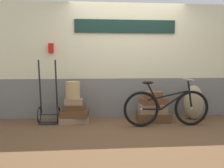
{
  "coord_description": "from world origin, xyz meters",
  "views": [
    {
      "loc": [
        -0.8,
        -4.42,
        1.25
      ],
      "look_at": [
        -0.39,
        0.24,
        0.79
      ],
      "focal_mm": 37.96,
      "sensor_mm": 36.0,
      "label": 1
    }
  ],
  "objects_px": {
    "suitcase_2": "(75,107)",
    "suitcase_7": "(153,95)",
    "suitcase_6": "(153,101)",
    "bicycle": "(166,107)",
    "suitcase_3": "(74,102)",
    "suitcase_5": "(153,108)",
    "burlap_sack": "(194,102)",
    "luggage_trolley": "(49,109)",
    "suitcase_1": "(75,113)",
    "wicker_basket": "(73,90)",
    "suitcase_0": "(74,120)",
    "suitcase_4": "(153,117)"
  },
  "relations": [
    {
      "from": "burlap_sack",
      "to": "suitcase_5",
      "type": "bearing_deg",
      "value": -175.15
    },
    {
      "from": "luggage_trolley",
      "to": "burlap_sack",
      "type": "height_order",
      "value": "luggage_trolley"
    },
    {
      "from": "suitcase_4",
      "to": "wicker_basket",
      "type": "distance_m",
      "value": 1.75
    },
    {
      "from": "luggage_trolley",
      "to": "burlap_sack",
      "type": "xyz_separation_m",
      "value": [
        3.04,
        0.01,
        0.09
      ]
    },
    {
      "from": "suitcase_1",
      "to": "suitcase_4",
      "type": "distance_m",
      "value": 1.63
    },
    {
      "from": "suitcase_7",
      "to": "luggage_trolley",
      "type": "relative_size",
      "value": 0.28
    },
    {
      "from": "suitcase_3",
      "to": "suitcase_7",
      "type": "relative_size",
      "value": 0.99
    },
    {
      "from": "suitcase_2",
      "to": "burlap_sack",
      "type": "xyz_separation_m",
      "value": [
        2.51,
        0.09,
        0.05
      ]
    },
    {
      "from": "suitcase_4",
      "to": "suitcase_5",
      "type": "bearing_deg",
      "value": -124.48
    },
    {
      "from": "suitcase_7",
      "to": "suitcase_6",
      "type": "bearing_deg",
      "value": 61.3
    },
    {
      "from": "suitcase_6",
      "to": "suitcase_5",
      "type": "bearing_deg",
      "value": -133.54
    },
    {
      "from": "luggage_trolley",
      "to": "burlap_sack",
      "type": "bearing_deg",
      "value": 0.19
    },
    {
      "from": "suitcase_2",
      "to": "luggage_trolley",
      "type": "xyz_separation_m",
      "value": [
        -0.53,
        0.08,
        -0.04
      ]
    },
    {
      "from": "suitcase_1",
      "to": "wicker_basket",
      "type": "distance_m",
      "value": 0.48
    },
    {
      "from": "suitcase_0",
      "to": "suitcase_7",
      "type": "bearing_deg",
      "value": -8.07
    },
    {
      "from": "wicker_basket",
      "to": "bicycle",
      "type": "bearing_deg",
      "value": -12.6
    },
    {
      "from": "suitcase_6",
      "to": "luggage_trolley",
      "type": "distance_m",
      "value": 2.16
    },
    {
      "from": "suitcase_4",
      "to": "suitcase_7",
      "type": "relative_size",
      "value": 1.87
    },
    {
      "from": "suitcase_2",
      "to": "suitcase_1",
      "type": "bearing_deg",
      "value": 103.76
    },
    {
      "from": "bicycle",
      "to": "suitcase_6",
      "type": "bearing_deg",
      "value": 109.23
    },
    {
      "from": "wicker_basket",
      "to": "suitcase_0",
      "type": "bearing_deg",
      "value": 81.71
    },
    {
      "from": "suitcase_6",
      "to": "suitcase_0",
      "type": "bearing_deg",
      "value": 173.55
    },
    {
      "from": "suitcase_0",
      "to": "burlap_sack",
      "type": "distance_m",
      "value": 2.56
    },
    {
      "from": "suitcase_0",
      "to": "suitcase_3",
      "type": "relative_size",
      "value": 1.64
    },
    {
      "from": "suitcase_1",
      "to": "suitcase_3",
      "type": "relative_size",
      "value": 1.49
    },
    {
      "from": "suitcase_7",
      "to": "luggage_trolley",
      "type": "xyz_separation_m",
      "value": [
        -2.13,
        0.07,
        -0.28
      ]
    },
    {
      "from": "suitcase_0",
      "to": "bicycle",
      "type": "bearing_deg",
      "value": -19.74
    },
    {
      "from": "luggage_trolley",
      "to": "suitcase_5",
      "type": "bearing_deg",
      "value": -1.81
    },
    {
      "from": "suitcase_3",
      "to": "suitcase_7",
      "type": "xyz_separation_m",
      "value": [
        1.62,
        -0.01,
        0.12
      ]
    },
    {
      "from": "suitcase_6",
      "to": "suitcase_7",
      "type": "height_order",
      "value": "suitcase_7"
    },
    {
      "from": "suitcase_4",
      "to": "bicycle",
      "type": "bearing_deg",
      "value": -64.75
    },
    {
      "from": "suitcase_3",
      "to": "wicker_basket",
      "type": "distance_m",
      "value": 0.23
    },
    {
      "from": "suitcase_2",
      "to": "suitcase_3",
      "type": "relative_size",
      "value": 1.19
    },
    {
      "from": "suitcase_6",
      "to": "suitcase_7",
      "type": "bearing_deg",
      "value": -126.15
    },
    {
      "from": "suitcase_0",
      "to": "luggage_trolley",
      "type": "xyz_separation_m",
      "value": [
        -0.5,
        0.03,
        0.22
      ]
    },
    {
      "from": "suitcase_1",
      "to": "suitcase_7",
      "type": "bearing_deg",
      "value": 5.27
    },
    {
      "from": "suitcase_5",
      "to": "burlap_sack",
      "type": "bearing_deg",
      "value": 8.17
    },
    {
      "from": "suitcase_1",
      "to": "luggage_trolley",
      "type": "relative_size",
      "value": 0.42
    },
    {
      "from": "suitcase_3",
      "to": "bicycle",
      "type": "bearing_deg",
      "value": -10.59
    },
    {
      "from": "suitcase_6",
      "to": "bicycle",
      "type": "height_order",
      "value": "bicycle"
    },
    {
      "from": "suitcase_1",
      "to": "wicker_basket",
      "type": "height_order",
      "value": "wicker_basket"
    },
    {
      "from": "suitcase_3",
      "to": "bicycle",
      "type": "distance_m",
      "value": 1.83
    },
    {
      "from": "suitcase_0",
      "to": "burlap_sack",
      "type": "relative_size",
      "value": 0.8
    },
    {
      "from": "suitcase_1",
      "to": "wicker_basket",
      "type": "relative_size",
      "value": 1.55
    },
    {
      "from": "suitcase_6",
      "to": "suitcase_2",
      "type": "bearing_deg",
      "value": 175.22
    },
    {
      "from": "suitcase_5",
      "to": "wicker_basket",
      "type": "xyz_separation_m",
      "value": [
        -1.63,
        0.02,
        0.4
      ]
    },
    {
      "from": "wicker_basket",
      "to": "suitcase_3",
      "type": "bearing_deg",
      "value": -31.46
    },
    {
      "from": "suitcase_0",
      "to": "suitcase_6",
      "type": "xyz_separation_m",
      "value": [
        1.65,
        -0.01,
        0.36
      ]
    },
    {
      "from": "suitcase_1",
      "to": "suitcase_6",
      "type": "height_order",
      "value": "suitcase_6"
    },
    {
      "from": "suitcase_2",
      "to": "suitcase_7",
      "type": "distance_m",
      "value": 1.62
    }
  ]
}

